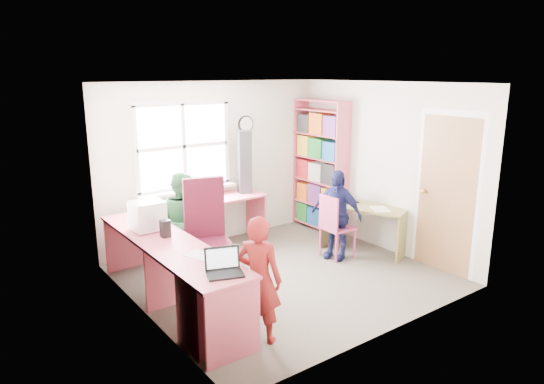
# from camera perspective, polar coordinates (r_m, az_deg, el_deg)

# --- Properties ---
(room) EXTENTS (3.64, 3.44, 2.44)m
(room) POSITION_cam_1_polar(r_m,az_deg,el_deg) (5.96, 0.96, 1.29)
(room) COLOR #4E463D
(room) RESTS_ON ground
(l_desk) EXTENTS (2.38, 2.95, 0.75)m
(l_desk) POSITION_cam_1_polar(r_m,az_deg,el_deg) (5.22, -8.26, -9.57)
(l_desk) COLOR #E15A6D
(l_desk) RESTS_ON ground
(right_desk) EXTENTS (0.93, 1.28, 0.67)m
(right_desk) POSITION_cam_1_polar(r_m,az_deg,el_deg) (7.05, 10.85, -3.07)
(right_desk) COLOR olive
(right_desk) RESTS_ON ground
(bookshelf) EXTENTS (0.30, 1.02, 2.10)m
(bookshelf) POSITION_cam_1_polar(r_m,az_deg,el_deg) (7.85, 5.70, 2.71)
(bookshelf) COLOR #E15A6D
(bookshelf) RESTS_ON ground
(swivel_chair) EXTENTS (0.76, 0.76, 1.31)m
(swivel_chair) POSITION_cam_1_polar(r_m,az_deg,el_deg) (5.81, -7.59, -5.88)
(swivel_chair) COLOR black
(swivel_chair) RESTS_ON ground
(wooden_chair) EXTENTS (0.40, 0.40, 0.90)m
(wooden_chair) POSITION_cam_1_polar(r_m,az_deg,el_deg) (6.73, 7.33, -3.77)
(wooden_chair) COLOR #A8385D
(wooden_chair) RESTS_ON ground
(crt_monitor) EXTENTS (0.36, 0.32, 0.34)m
(crt_monitor) POSITION_cam_1_polar(r_m,az_deg,el_deg) (5.74, -14.44, -2.71)
(crt_monitor) COLOR silver
(crt_monitor) RESTS_ON l_desk
(laptop_left) EXTENTS (0.40, 0.36, 0.22)m
(laptop_left) POSITION_cam_1_polar(r_m,az_deg,el_deg) (4.47, -5.70, -8.81)
(laptop_left) COLOR black
(laptop_left) RESTS_ON l_desk
(laptop_right) EXTENTS (0.30, 0.35, 0.21)m
(laptop_right) POSITION_cam_1_polar(r_m,az_deg,el_deg) (7.16, 8.52, -0.75)
(laptop_right) COLOR black
(laptop_right) RESTS_ON right_desk
(speaker_a) EXTENTS (0.10, 0.10, 0.19)m
(speaker_a) POSITION_cam_1_polar(r_m,az_deg,el_deg) (5.48, -12.45, -4.22)
(speaker_a) COLOR black
(speaker_a) RESTS_ON l_desk
(speaker_b) EXTENTS (0.12, 0.12, 0.20)m
(speaker_b) POSITION_cam_1_polar(r_m,az_deg,el_deg) (5.92, -14.89, -2.96)
(speaker_b) COLOR black
(speaker_b) RESTS_ON l_desk
(cd_tower) EXTENTS (0.23, 0.22, 0.94)m
(cd_tower) POSITION_cam_1_polar(r_m,az_deg,el_deg) (7.23, -3.26, 3.54)
(cd_tower) COLOR black
(cd_tower) RESTS_ON l_desk
(game_box) EXTENTS (0.34, 0.34, 0.05)m
(game_box) POSITION_cam_1_polar(r_m,az_deg,el_deg) (7.34, 7.72, -0.55)
(game_box) COLOR red
(game_box) RESTS_ON right_desk
(paper_a) EXTENTS (0.30, 0.35, 0.00)m
(paper_a) POSITION_cam_1_polar(r_m,az_deg,el_deg) (4.91, -8.39, -7.37)
(paper_a) COLOR silver
(paper_a) RESTS_ON l_desk
(paper_b) EXTENTS (0.35, 0.38, 0.00)m
(paper_b) POSITION_cam_1_polar(r_m,az_deg,el_deg) (6.88, 12.57, -1.97)
(paper_b) COLOR silver
(paper_b) RESTS_ON right_desk
(potted_plant) EXTENTS (0.17, 0.14, 0.30)m
(potted_plant) POSITION_cam_1_polar(r_m,az_deg,el_deg) (6.78, -10.69, -0.13)
(potted_plant) COLOR #2C6E2C
(potted_plant) RESTS_ON l_desk
(person_red) EXTENTS (0.50, 0.55, 1.25)m
(person_red) POSITION_cam_1_polar(r_m,az_deg,el_deg) (4.64, -1.55, -10.25)
(person_red) COLOR maroon
(person_red) RESTS_ON ground
(person_green) EXTENTS (0.56, 0.68, 1.29)m
(person_green) POSITION_cam_1_polar(r_m,az_deg,el_deg) (6.42, -10.42, -3.31)
(person_green) COLOR #2F773C
(person_green) RESTS_ON ground
(person_navy) EXTENTS (0.56, 0.79, 1.25)m
(person_navy) POSITION_cam_1_polar(r_m,az_deg,el_deg) (6.70, 7.57, -2.65)
(person_navy) COLOR #151843
(person_navy) RESTS_ON ground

